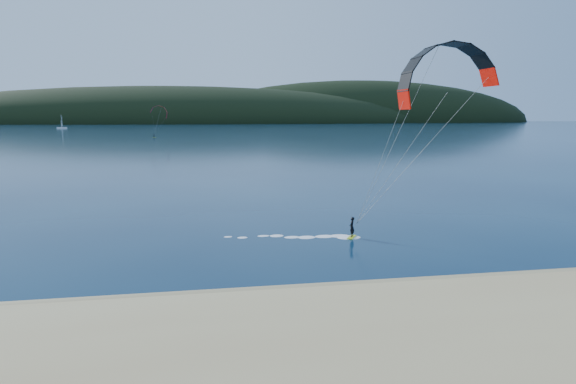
% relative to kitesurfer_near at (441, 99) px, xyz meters
% --- Properties ---
extents(ground, '(1800.00, 1800.00, 0.00)m').
position_rel_kitesurfer_near_xyz_m(ground, '(-14.65, -12.25, -11.31)').
color(ground, '#071B33').
rests_on(ground, ground).
extents(wet_sand, '(220.00, 2.50, 0.10)m').
position_rel_kitesurfer_near_xyz_m(wet_sand, '(-14.65, -7.75, -11.26)').
color(wet_sand, '#917C54').
rests_on(wet_sand, ground).
extents(headland, '(1200.00, 310.00, 140.00)m').
position_rel_kitesurfer_near_xyz_m(headland, '(-14.02, 733.03, -11.31)').
color(headland, black).
rests_on(headland, ground).
extents(kitesurfer_near, '(20.37, 6.92, 14.53)m').
position_rel_kitesurfer_near_xyz_m(kitesurfer_near, '(0.00, 0.00, 0.00)').
color(kitesurfer_near, '#BED519').
rests_on(kitesurfer_near, ground).
extents(kitesurfer_far, '(8.51, 6.65, 14.21)m').
position_rel_kitesurfer_near_xyz_m(kitesurfer_far, '(-39.92, 193.62, -0.36)').
color(kitesurfer_far, '#BED519').
rests_on(kitesurfer_far, ground).
extents(sailboat, '(8.17, 5.14, 11.42)m').
position_rel_kitesurfer_near_xyz_m(sailboat, '(-137.60, 383.72, -10.47)').
color(sailboat, white).
rests_on(sailboat, ground).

